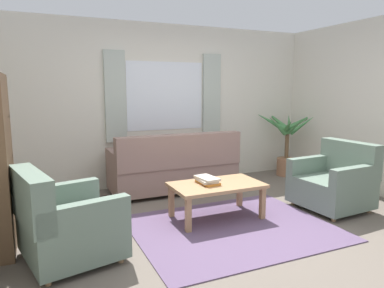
% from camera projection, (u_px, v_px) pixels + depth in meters
% --- Properties ---
extents(ground_plane, '(6.24, 6.24, 0.00)m').
position_uv_depth(ground_plane, '(233.00, 228.00, 4.03)').
color(ground_plane, '#6B6056').
extents(wall_back, '(5.32, 0.12, 2.60)m').
position_uv_depth(wall_back, '(164.00, 105.00, 5.86)').
color(wall_back, silver).
rests_on(wall_back, ground_plane).
extents(window_with_curtains, '(1.98, 0.07, 1.40)m').
position_uv_depth(window_with_curtains, '(166.00, 96.00, 5.76)').
color(window_with_curtains, white).
extents(area_rug, '(2.21, 1.78, 0.01)m').
position_uv_depth(area_rug, '(233.00, 228.00, 4.03)').
color(area_rug, '#604C6B').
rests_on(area_rug, ground_plane).
extents(couch, '(1.90, 0.82, 0.92)m').
position_uv_depth(couch, '(174.00, 168.00, 5.41)').
color(couch, gray).
rests_on(couch, ground_plane).
extents(armchair_left, '(0.98, 1.00, 0.88)m').
position_uv_depth(armchair_left, '(65.00, 224.00, 3.23)').
color(armchair_left, slate).
rests_on(armchair_left, ground_plane).
extents(armchair_right, '(0.87, 0.89, 0.88)m').
position_uv_depth(armchair_right, '(334.00, 182.00, 4.67)').
color(armchair_right, slate).
rests_on(armchair_right, ground_plane).
extents(coffee_table, '(1.10, 0.64, 0.44)m').
position_uv_depth(coffee_table, '(217.00, 188.00, 4.28)').
color(coffee_table, '#A87F56').
rests_on(coffee_table, ground_plane).
extents(book_stack_on_table, '(0.23, 0.34, 0.08)m').
position_uv_depth(book_stack_on_table, '(207.00, 180.00, 4.26)').
color(book_stack_on_table, orange).
rests_on(book_stack_on_table, coffee_table).
extents(potted_plant, '(1.16, 1.21, 1.19)m').
position_uv_depth(potted_plant, '(287.00, 142.00, 6.41)').
color(potted_plant, '#9E6B4C').
rests_on(potted_plant, ground_plane).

